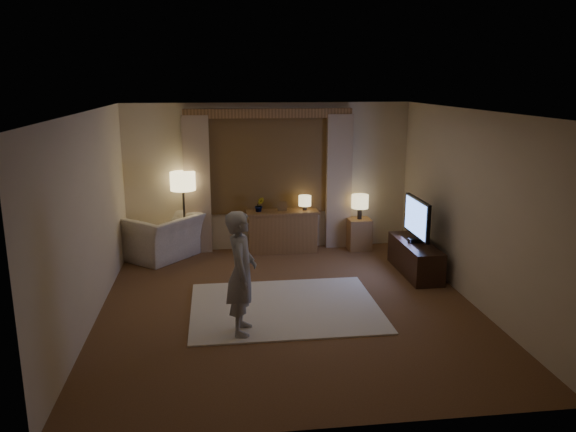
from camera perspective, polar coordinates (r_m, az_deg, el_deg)
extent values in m
cube|color=brown|center=(7.68, 0.08, -9.22)|extent=(5.00, 5.50, 0.02)
cube|color=silver|center=(7.08, 0.09, 10.69)|extent=(5.00, 5.50, 0.02)
cube|color=beige|center=(9.96, -1.99, 3.97)|extent=(5.00, 0.02, 2.60)
cube|color=beige|center=(4.67, 4.54, -7.47)|extent=(5.00, 0.02, 2.60)
cube|color=beige|center=(7.39, -19.61, -0.27)|extent=(0.02, 5.50, 2.60)
cube|color=beige|center=(7.99, 18.24, 0.85)|extent=(0.02, 5.50, 2.60)
cube|color=black|center=(9.89, -1.99, 5.37)|extent=(2.00, 0.01, 1.70)
cube|color=brown|center=(9.88, -1.98, 5.36)|extent=(2.08, 0.04, 1.78)
cube|color=tan|center=(9.83, -9.21, 3.09)|extent=(0.45, 0.12, 2.40)
cube|color=tan|center=(10.06, 5.19, 3.45)|extent=(0.45, 0.12, 2.40)
cube|color=brown|center=(9.74, -2.00, 10.39)|extent=(2.90, 0.14, 0.16)
cube|color=beige|center=(7.63, -0.32, -9.23)|extent=(2.50, 2.00, 0.02)
cube|color=brown|center=(9.94, -0.58, -1.66)|extent=(1.20, 0.40, 0.70)
cube|color=brown|center=(9.83, -0.59, 0.87)|extent=(0.16, 0.02, 0.20)
imported|color=#999999|center=(9.78, -2.91, 1.09)|extent=(0.17, 0.13, 0.30)
cylinder|color=black|center=(9.89, 1.72, 0.72)|extent=(0.08, 0.08, 0.12)
cylinder|color=#F6DD94|center=(9.86, 1.72, 1.56)|extent=(0.22, 0.22, 0.18)
cylinder|color=black|center=(9.98, -10.32, -3.82)|extent=(0.31, 0.31, 0.03)
cylinder|color=black|center=(9.83, -10.46, -0.67)|extent=(0.04, 0.04, 1.16)
cylinder|color=#F6DD94|center=(9.68, -10.64, 3.50)|extent=(0.43, 0.43, 0.31)
imported|color=beige|center=(9.80, -12.68, -2.06)|extent=(1.52, 1.54, 0.75)
cube|color=brown|center=(10.16, 7.22, -1.83)|extent=(0.40, 0.40, 0.56)
cylinder|color=black|center=(10.07, 7.29, 0.25)|extent=(0.08, 0.08, 0.20)
cylinder|color=#F6DD94|center=(10.02, 7.32, 1.48)|extent=(0.30, 0.30, 0.24)
cube|color=black|center=(9.08, 12.78, -4.16)|extent=(0.45, 1.40, 0.50)
cube|color=black|center=(9.00, 12.87, -2.45)|extent=(0.24, 0.11, 0.06)
cube|color=black|center=(8.91, 13.00, -0.14)|extent=(0.05, 0.97, 0.59)
cube|color=#5D8FFD|center=(8.89, 12.80, -0.15)|extent=(0.00, 0.90, 0.53)
imported|color=#A5A098|center=(6.66, -4.75, -5.77)|extent=(0.42, 0.59, 1.50)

